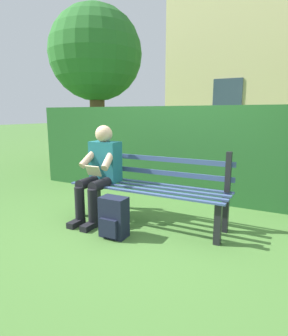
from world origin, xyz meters
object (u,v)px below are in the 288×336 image
object	(u,v)px
person_seated	(100,170)
backpack	(114,217)
tree	(94,58)
park_bench	(150,187)

from	to	relation	value
person_seated	backpack	distance (m)	0.75
person_seated	tree	distance (m)	4.18
park_bench	person_seated	bearing A→B (deg)	15.11
park_bench	person_seated	size ratio (longest dim) A/B	1.64
park_bench	backpack	size ratio (longest dim) A/B	4.37
backpack	park_bench	bearing A→B (deg)	-105.18
park_bench	person_seated	xyz separation A→B (m)	(0.63, 0.17, 0.19)
park_bench	backpack	world-z (taller)	park_bench
person_seated	backpack	world-z (taller)	person_seated
person_seated	tree	bearing A→B (deg)	-52.41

